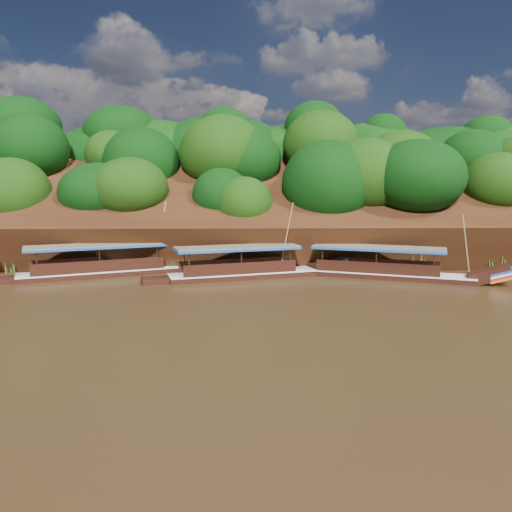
{
  "coord_description": "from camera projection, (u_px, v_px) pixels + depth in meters",
  "views": [
    {
      "loc": [
        -0.4,
        -30.96,
        7.14
      ],
      "look_at": [
        0.45,
        7.0,
        1.7
      ],
      "focal_mm": 35.0,
      "sensor_mm": 36.0,
      "label": 1
    }
  ],
  "objects": [
    {
      "name": "ground",
      "position": [
        251.0,
        298.0,
        31.66
      ],
      "size": [
        160.0,
        160.0,
        0.0
      ],
      "primitive_type": "plane",
      "color": "black",
      "rests_on": "ground"
    },
    {
      "name": "boat_1",
      "position": [
        256.0,
        270.0,
        38.78
      ],
      "size": [
        14.31,
        6.08,
        6.28
      ],
      "rotation": [
        0.0,
        0.0,
        0.29
      ],
      "color": "black",
      "rests_on": "ground"
    },
    {
      "name": "boat_0",
      "position": [
        398.0,
        272.0,
        38.09
      ],
      "size": [
        14.67,
        7.24,
        5.53
      ],
      "rotation": [
        0.0,
        0.0,
        -0.37
      ],
      "color": "black",
      "rests_on": "ground"
    },
    {
      "name": "reeds",
      "position": [
        218.0,
        262.0,
        40.99
      ],
      "size": [
        50.16,
        2.3,
        1.98
      ],
      "color": "#2C6E1B",
      "rests_on": "ground"
    },
    {
      "name": "boat_2",
      "position": [
        120.0,
        268.0,
        39.83
      ],
      "size": [
        15.64,
        8.1,
        6.29
      ],
      "rotation": [
        0.0,
        0.0,
        0.4
      ],
      "color": "black",
      "rests_on": "ground"
    },
    {
      "name": "riverbank",
      "position": [
        248.0,
        234.0,
        53.88
      ],
      "size": [
        120.0,
        30.06,
        19.4
      ],
      "color": "black",
      "rests_on": "ground"
    }
  ]
}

